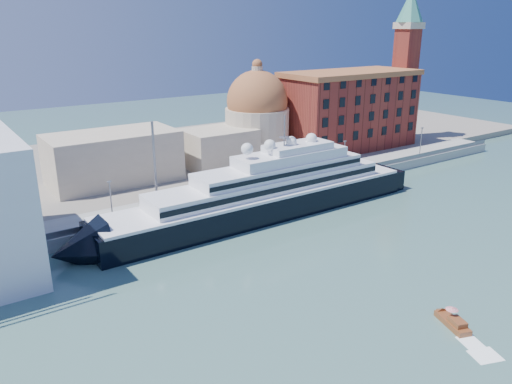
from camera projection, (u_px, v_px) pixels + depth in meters
ground at (342, 254)px, 87.42m from camera, size 400.00×400.00×0.00m
quay at (238, 195)px, 113.58m from camera, size 180.00×10.00×2.50m
land at (162, 159)px, 145.69m from camera, size 260.00×72.00×2.00m
quay_fence at (249, 193)px, 109.48m from camera, size 180.00×0.10×1.20m
superyacht at (253, 199)px, 102.36m from camera, size 81.08×11.24×24.23m
water_taxi at (453, 322)px, 66.15m from camera, size 3.72×5.98×2.70m
warehouse at (349, 109)px, 151.63m from camera, size 43.00×19.00×23.25m
campanile at (406, 56)px, 159.80m from camera, size 8.40×8.40×47.00m
church at (210, 133)px, 132.48m from camera, size 66.00×18.00×25.50m
lamp_posts at (190, 170)px, 102.69m from camera, size 120.80×2.40×18.00m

